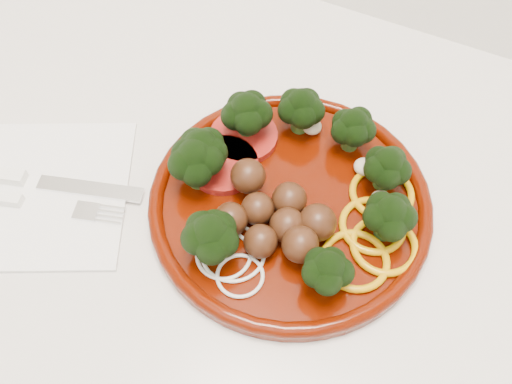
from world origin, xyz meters
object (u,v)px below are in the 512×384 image
at_px(knife, 19,178).
at_px(fork, 6,199).
at_px(napkin, 39,192).
at_px(plate, 287,194).

bearing_deg(knife, fork, -97.00).
distance_m(knife, fork, 0.02).
bearing_deg(napkin, knife, 174.99).
bearing_deg(fork, knife, 83.00).
distance_m(plate, knife, 0.26).
distance_m(napkin, knife, 0.02).
height_order(plate, fork, plate).
distance_m(plate, fork, 0.26).
relative_size(knife, fork, 1.13).
bearing_deg(napkin, fork, -129.03).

